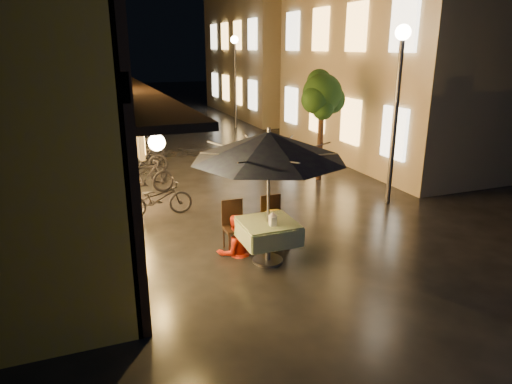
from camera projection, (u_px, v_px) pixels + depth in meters
name	position (u px, v px, depth m)	size (l,w,h in m)	color
ground	(320.00, 253.00, 8.65)	(90.00, 90.00, 0.00)	black
east_building_near	(424.00, 57.00, 15.95)	(7.30, 9.30, 6.80)	tan
east_building_far	(287.00, 48.00, 26.11)	(7.30, 10.30, 7.30)	tan
street_tree	(322.00, 96.00, 12.75)	(1.43, 1.20, 3.15)	black
streetlamp_near	(398.00, 84.00, 10.57)	(0.36, 0.36, 4.23)	#59595E
streetlamp_far	(235.00, 65.00, 21.24)	(0.36, 0.36, 4.23)	#59595E
cafe_table	(268.00, 231.00, 8.16)	(0.99, 0.99, 0.78)	#59595E
patio_umbrella	(269.00, 146.00, 7.68)	(2.71, 2.71, 2.46)	#59595E
cafe_chair_left	(234.00, 223.00, 8.69)	(0.42, 0.42, 0.97)	black
cafe_chair_right	(272.00, 217.00, 8.96)	(0.42, 0.42, 0.97)	black
table_lantern	(273.00, 218.00, 7.87)	(0.16, 0.16, 0.25)	white
person_orange	(235.00, 216.00, 8.43)	(0.74, 0.57, 1.51)	red
person_yellow	(274.00, 211.00, 8.71)	(0.97, 0.56, 1.50)	yellow
bicycle_0	(157.00, 199.00, 10.43)	(0.56, 1.60, 0.84)	black
bicycle_1	(145.00, 178.00, 11.97)	(0.43, 1.53, 0.92)	black
bicycle_2	(142.00, 171.00, 12.79)	(0.54, 1.54, 0.81)	black
bicycle_3	(142.00, 159.00, 13.95)	(0.43, 1.53, 0.92)	black
bicycle_4	(130.00, 154.00, 14.64)	(0.61, 1.76, 0.92)	black
bicycle_5	(139.00, 148.00, 15.20)	(0.48, 1.70, 1.02)	black
bicycle_6	(131.00, 148.00, 15.62)	(0.56, 1.62, 0.85)	black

